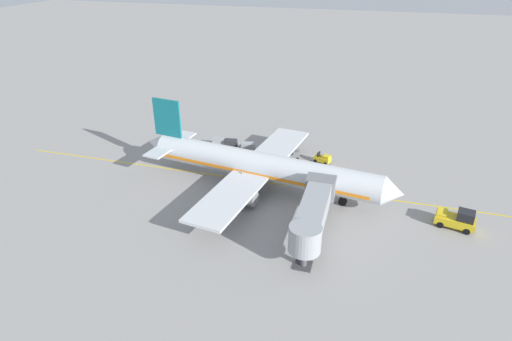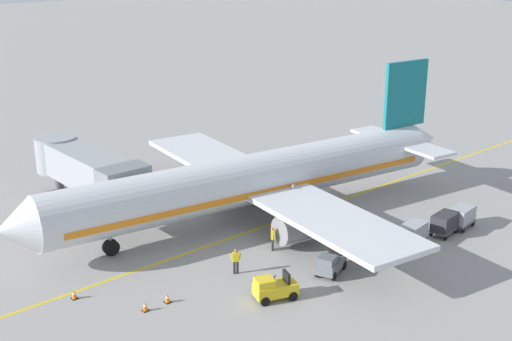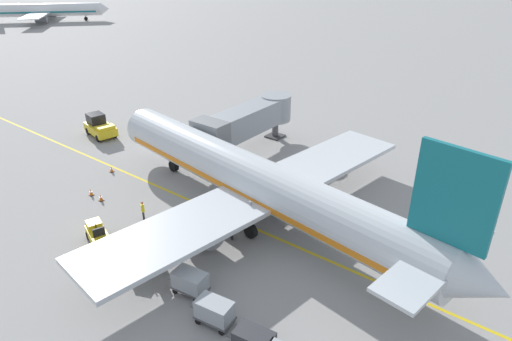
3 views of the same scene
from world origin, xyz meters
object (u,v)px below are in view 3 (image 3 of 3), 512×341
Objects in this scene: ground_crew_wing_walker at (231,228)px; ground_crew_marshaller at (189,221)px; baggage_tug_trailing at (97,234)px; safety_cone_wing_tip at (111,169)px; pushback_tractor at (100,127)px; baggage_cart_second_in_train at (215,311)px; safety_cone_nose_left at (101,198)px; safety_cone_nose_right at (91,192)px; distant_taxiing_airliner at (45,10)px; baggage_cart_front at (190,281)px; ground_crew_loader at (143,210)px; jet_bridge at (247,120)px; baggage_tug_lead at (141,258)px; parked_airliner at (257,182)px.

ground_crew_marshaller is (-1.25, 3.17, 0.00)m from ground_crew_wing_walker.
baggage_tug_trailing is 11.68m from safety_cone_wing_tip.
pushback_tractor is 1.61× the size of baggage_cart_second_in_train.
baggage_tug_trailing is 4.68× the size of safety_cone_wing_tip.
safety_cone_nose_right is (0.04, 1.48, 0.00)m from safety_cone_nose_left.
distant_taxiing_airliner reaches higher than safety_cone_nose_left.
ground_crew_loader is (3.71, 8.95, 0.00)m from baggage_cart_front.
jet_bridge is at bearing 34.46° from ground_crew_wing_walker.
ground_crew_marshaller is at bearing 111.54° from ground_crew_wing_walker.
baggage_tug_trailing is 6.20m from safety_cone_nose_left.
safety_cone_nose_left is (3.73, 4.94, -0.42)m from baggage_tug_trailing.
distant_taxiing_airliner is at bearing 63.99° from baggage_cart_front.
safety_cone_nose_left is 5.52m from safety_cone_wing_tip.
ground_crew_wing_walker is at bearing -50.55° from baggage_tug_trailing.
pushback_tractor reaches higher than ground_crew_marshaller.
baggage_cart_front is 19.61m from safety_cone_wing_tip.
baggage_tug_trailing reaches higher than safety_cone_wing_tip.
baggage_tug_lead is 5.94m from ground_crew_loader.
baggage_tug_lead is 4.86m from baggage_tug_trailing.
jet_bridge reaches higher than baggage_tug_lead.
parked_airliner reaches higher than baggage_cart_front.
jet_bridge is 4.49× the size of baggage_cart_front.
ground_crew_marshaller is 10.93m from safety_cone_nose_right.
ground_crew_loader is 2.86× the size of safety_cone_nose_right.
pushback_tractor reaches higher than baggage_cart_second_in_train.
pushback_tractor reaches higher than safety_cone_nose_left.
ground_crew_marshaller is (5.69, 7.81, 0.00)m from baggage_cart_second_in_train.
parked_airliner is at bearing -35.98° from baggage_tug_trailing.
ground_crew_marshaller is at bearing 150.67° from parked_airliner.
baggage_tug_lead is 4.69× the size of safety_cone_nose_left.
ground_crew_wing_walker is (6.94, 4.64, 0.00)m from baggage_cart_second_in_train.
parked_airliner is 10.09m from baggage_cart_front.
ground_crew_wing_walker is at bearing -79.97° from safety_cone_nose_right.
pushback_tractor reaches higher than baggage_tug_trailing.
baggage_tug_trailing is 4.68× the size of safety_cone_nose_right.
ground_crew_loader is 2.86× the size of safety_cone_wing_tip.
safety_cone_nose_right is at bearing 88.52° from safety_cone_nose_left.
baggage_tug_lead is at bearing -108.14° from safety_cone_nose_right.
baggage_cart_front reaches higher than safety_cone_nose_right.
safety_cone_wing_tip is at bearing 48.98° from baggage_tug_trailing.
baggage_tug_trailing reaches higher than baggage_cart_second_in_train.
pushback_tractor is at bearing 75.70° from ground_crew_wing_walker.
distant_taxiing_airliner is at bearing 70.64° from jet_bridge.
jet_bridge is 4.82× the size of baggage_tug_trailing.
baggage_cart_second_in_train is 0.10× the size of distant_taxiing_airliner.
safety_cone_nose_right is (-1.23, 10.84, -0.66)m from ground_crew_marshaller.
pushback_tractor is 2.82× the size of ground_crew_loader.
baggage_cart_second_in_train is at bearing -154.27° from parked_airliner.
jet_bridge is 7.87× the size of ground_crew_loader.
safety_cone_nose_left is at bearing 69.54° from baggage_tug_lead.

